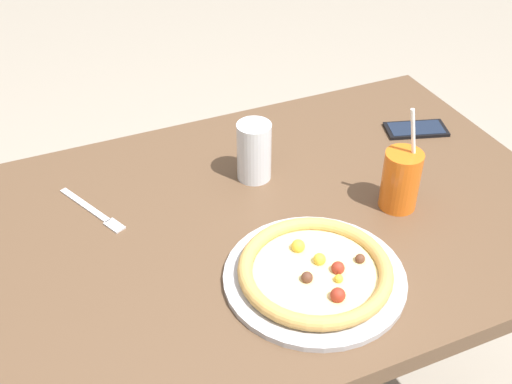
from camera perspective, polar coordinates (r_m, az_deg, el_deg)
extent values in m
cube|color=brown|center=(1.35, 2.23, -2.54)|extent=(1.20, 0.84, 0.04)
cylinder|color=#443122|center=(1.77, -18.75, -9.56)|extent=(0.07, 0.07, 0.71)
cylinder|color=#443122|center=(2.02, 11.23, -1.20)|extent=(0.07, 0.07, 0.71)
cylinder|color=#B7B7BC|center=(1.19, 5.24, -7.59)|extent=(0.34, 0.34, 0.01)
cylinder|color=#EFD68C|center=(1.18, 5.27, -7.21)|extent=(0.23, 0.23, 0.01)
torus|color=tan|center=(1.17, 5.29, -6.90)|extent=(0.28, 0.28, 0.03)
sphere|color=gold|center=(1.19, 5.68, -5.99)|extent=(0.02, 0.02, 0.02)
sphere|color=gold|center=(1.21, 3.78, -4.83)|extent=(0.03, 0.03, 0.03)
sphere|color=brown|center=(1.20, 9.26, -5.89)|extent=(0.02, 0.02, 0.02)
sphere|color=maroon|center=(1.13, 7.31, -9.10)|extent=(0.03, 0.03, 0.03)
sphere|color=maroon|center=(1.18, 7.31, -6.73)|extent=(0.02, 0.02, 0.02)
sphere|color=gold|center=(1.16, 7.16, -7.74)|extent=(0.02, 0.02, 0.02)
sphere|color=brown|center=(1.15, 4.57, -7.60)|extent=(0.02, 0.02, 0.02)
cylinder|color=orange|center=(1.35, 12.77, 1.04)|extent=(0.08, 0.08, 0.13)
cylinder|color=white|center=(1.29, 13.83, 4.96)|extent=(0.03, 0.02, 0.12)
cylinder|color=silver|center=(1.40, -0.03, 3.68)|extent=(0.08, 0.08, 0.14)
cube|color=white|center=(1.38, -0.07, 5.42)|extent=(0.04, 0.04, 0.03)
cube|color=white|center=(1.37, 0.56, 4.84)|extent=(0.03, 0.03, 0.03)
cube|color=white|center=(1.37, 0.06, 5.27)|extent=(0.03, 0.03, 0.02)
cube|color=silver|center=(1.40, -15.01, -1.13)|extent=(0.08, 0.15, 0.00)
cube|color=silver|center=(1.33, -12.51, -2.94)|extent=(0.04, 0.05, 0.00)
cube|color=black|center=(1.64, 14.07, 5.43)|extent=(0.17, 0.12, 0.01)
cube|color=#192338|center=(1.64, 14.09, 5.57)|extent=(0.14, 0.10, 0.00)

